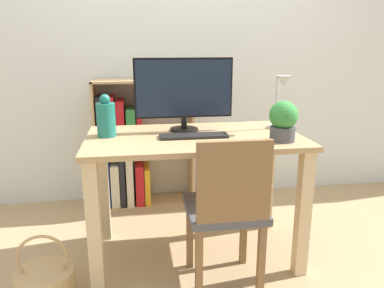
{
  "coord_description": "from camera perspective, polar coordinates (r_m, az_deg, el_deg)",
  "views": [
    {
      "loc": [
        -0.33,
        -2.09,
        1.29
      ],
      "look_at": [
        0.0,
        0.1,
        0.69
      ],
      "focal_mm": 35.0,
      "sensor_mm": 36.0,
      "label": 1
    }
  ],
  "objects": [
    {
      "name": "basket",
      "position": [
        2.23,
        -21.49,
        -18.82
      ],
      "size": [
        0.31,
        0.31,
        0.35
      ],
      "color": "tan",
      "rests_on": "ground_plane"
    },
    {
      "name": "bookshelf",
      "position": [
        3.04,
        -9.6,
        -1.14
      ],
      "size": [
        0.77,
        0.28,
        1.02
      ],
      "color": "tan",
      "rests_on": "ground_plane"
    },
    {
      "name": "chair",
      "position": [
        1.96,
        5.36,
        -9.57
      ],
      "size": [
        0.4,
        0.4,
        0.86
      ],
      "rotation": [
        0.0,
        0.0,
        -0.01
      ],
      "color": "#4C4C51",
      "rests_on": "ground_plane"
    },
    {
      "name": "monitor",
      "position": [
        2.26,
        -1.26,
        8.17
      ],
      "size": [
        0.59,
        0.17,
        0.44
      ],
      "color": "black",
      "rests_on": "desk"
    },
    {
      "name": "desk_lamp",
      "position": [
        2.33,
        13.29,
        6.93
      ],
      "size": [
        0.1,
        0.19,
        0.34
      ],
      "color": "#B7B7BC",
      "rests_on": "desk"
    },
    {
      "name": "ground_plane",
      "position": [
        2.48,
        0.36,
        -16.33
      ],
      "size": [
        10.0,
        10.0,
        0.0
      ],
      "primitive_type": "plane",
      "color": "tan"
    },
    {
      "name": "potted_plant",
      "position": [
        2.09,
        13.73,
        3.5
      ],
      "size": [
        0.16,
        0.16,
        0.22
      ],
      "color": "#4C4C51",
      "rests_on": "desk"
    },
    {
      "name": "desk",
      "position": [
        2.22,
        0.38,
        -2.58
      ],
      "size": [
        1.25,
        0.69,
        0.77
      ],
      "color": "tan",
      "rests_on": "ground_plane"
    },
    {
      "name": "keyboard",
      "position": [
        2.14,
        0.24,
        1.24
      ],
      "size": [
        0.39,
        0.11,
        0.02
      ],
      "color": "black",
      "rests_on": "desk"
    },
    {
      "name": "vase",
      "position": [
        2.19,
        -12.97,
        3.86
      ],
      "size": [
        0.11,
        0.11,
        0.24
      ],
      "color": "#1E7266",
      "rests_on": "desk"
    },
    {
      "name": "wall_back",
      "position": [
        3.11,
        -2.56,
        15.26
      ],
      "size": [
        8.0,
        0.05,
        2.6
      ],
      "color": "silver",
      "rests_on": "ground_plane"
    }
  ]
}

